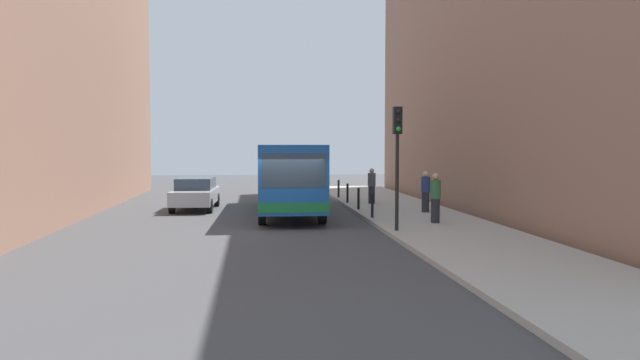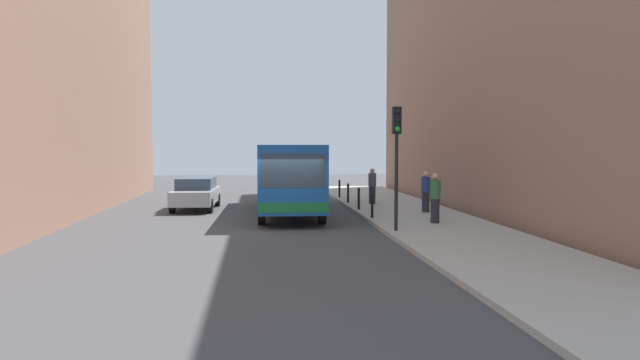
% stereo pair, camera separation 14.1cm
% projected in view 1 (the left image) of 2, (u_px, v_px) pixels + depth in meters
% --- Properties ---
extents(ground_plane, '(80.00, 80.00, 0.00)m').
position_uv_depth(ground_plane, '(287.00, 229.00, 21.54)').
color(ground_plane, '#424244').
extents(sidewalk, '(4.40, 40.00, 0.15)m').
position_uv_depth(sidewalk, '(433.00, 224.00, 22.14)').
color(sidewalk, '#ADA89E').
rests_on(sidewalk, ground).
extents(building_right, '(7.00, 32.00, 16.83)m').
position_uv_depth(building_right, '(544.00, 21.00, 26.31)').
color(building_right, '#936B56').
rests_on(building_right, ground).
extents(bus, '(2.82, 11.08, 3.00)m').
position_uv_depth(bus, '(289.00, 174.00, 26.55)').
color(bus, '#19519E').
rests_on(bus, ground).
extents(car_beside_bus, '(2.02, 4.48, 1.48)m').
position_uv_depth(car_beside_bus, '(196.00, 193.00, 27.88)').
color(car_beside_bus, '#A5A8AD').
rests_on(car_beside_bus, ground).
extents(traffic_light, '(0.28, 0.33, 4.10)m').
position_uv_depth(traffic_light, '(397.00, 145.00, 19.83)').
color(traffic_light, black).
rests_on(traffic_light, sidewalk).
extents(bollard_near, '(0.11, 0.11, 0.95)m').
position_uv_depth(bollard_near, '(372.00, 206.00, 23.55)').
color(bollard_near, black).
rests_on(bollard_near, sidewalk).
extents(bollard_mid, '(0.11, 0.11, 0.95)m').
position_uv_depth(bollard_mid, '(358.00, 199.00, 26.64)').
color(bollard_mid, black).
rests_on(bollard_mid, sidewalk).
extents(bollard_far, '(0.11, 0.11, 0.95)m').
position_uv_depth(bollard_far, '(347.00, 193.00, 29.72)').
color(bollard_far, black).
rests_on(bollard_far, sidewalk).
extents(bollard_farthest, '(0.11, 0.11, 0.95)m').
position_uv_depth(bollard_farthest, '(339.00, 189.00, 32.81)').
color(bollard_farthest, black).
rests_on(bollard_farthest, sidewalk).
extents(pedestrian_near_signal, '(0.38, 0.38, 1.81)m').
position_uv_depth(pedestrian_near_signal, '(435.00, 198.00, 21.96)').
color(pedestrian_near_signal, '#26262D').
rests_on(pedestrian_near_signal, sidewalk).
extents(pedestrian_mid_sidewalk, '(0.38, 0.38, 1.74)m').
position_uv_depth(pedestrian_mid_sidewalk, '(426.00, 192.00, 25.52)').
color(pedestrian_mid_sidewalk, '#26262D').
rests_on(pedestrian_mid_sidewalk, sidewalk).
extents(pedestrian_far_sidewalk, '(0.38, 0.38, 1.72)m').
position_uv_depth(pedestrian_far_sidewalk, '(372.00, 186.00, 29.29)').
color(pedestrian_far_sidewalk, '#26262D').
rests_on(pedestrian_far_sidewalk, sidewalk).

